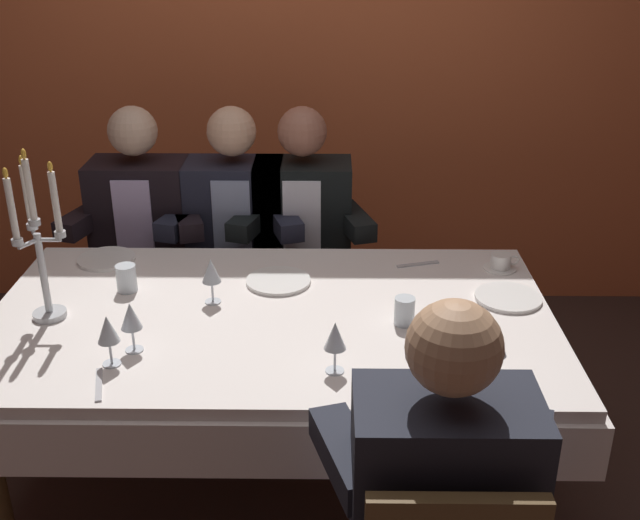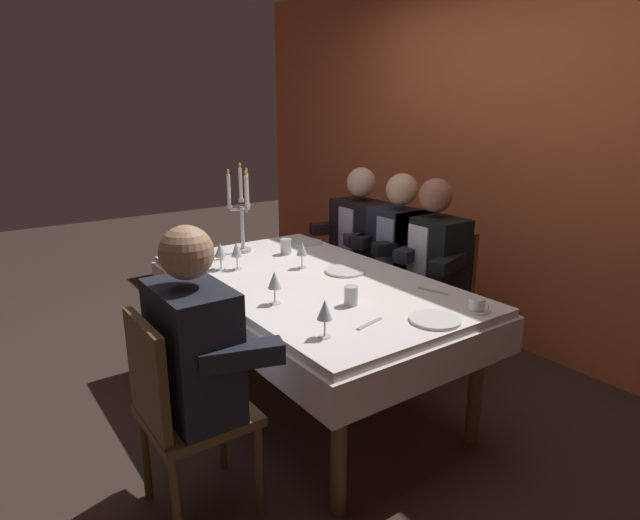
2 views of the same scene
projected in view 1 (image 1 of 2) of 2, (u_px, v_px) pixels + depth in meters
The scene contains 22 objects.
ground_plane at pixel (276, 486), 2.89m from camera, with size 12.00×12.00×0.00m, color #3A2923.
back_wall at pixel (291, 49), 3.84m from camera, with size 6.00×0.12×2.70m, color #D46438.
dining_table at pixel (272, 344), 2.63m from camera, with size 1.94×1.14×0.74m.
candelabra at pixel (39, 246), 2.45m from camera, with size 0.15×0.17×0.58m.
dinner_plate_0 at pixel (508, 298), 2.67m from camera, with size 0.23×0.23×0.01m, color white.
dinner_plate_1 at pixel (106, 259), 2.97m from camera, with size 0.22×0.22×0.01m, color white.
dinner_plate_2 at pixel (278, 281), 2.79m from camera, with size 0.24×0.24×0.01m, color white.
wine_glass_0 at pixel (496, 344), 2.17m from camera, with size 0.07×0.07×0.16m.
wine_glass_1 at pixel (335, 337), 2.21m from camera, with size 0.07×0.07×0.16m.
wine_glass_2 at pixel (131, 317), 2.31m from camera, with size 0.07×0.07×0.16m.
wine_glass_3 at pixel (211, 272), 2.61m from camera, with size 0.07×0.07×0.16m.
wine_glass_4 at pixel (108, 331), 2.24m from camera, with size 0.07×0.07×0.16m.
water_tumbler_0 at pixel (404, 311), 2.50m from camera, with size 0.07×0.07×0.09m, color silver.
water_tumbler_1 at pixel (126, 278), 2.72m from camera, with size 0.07×0.07×0.10m, color silver.
coffee_cup_0 at pixel (501, 262), 2.89m from camera, with size 0.13×0.12×0.06m.
spoon_0 at pixel (418, 264), 2.94m from camera, with size 0.17×0.02×0.01m, color #B7B7BC.
fork_1 at pixel (480, 336), 2.44m from camera, with size 0.17×0.02×0.01m, color #B7B7BC.
spoon_2 at pixel (99, 385), 2.18m from camera, with size 0.17×0.02×0.01m, color #B7B7BC.
seated_diner_0 at pixel (142, 219), 3.40m from camera, with size 0.63×0.48×1.24m.
seated_diner_1 at pixel (236, 219), 3.39m from camera, with size 0.63×0.48×1.24m.
seated_diner_2 at pixel (303, 219), 3.39m from camera, with size 0.63×0.48×1.24m.
seated_diner_3 at pixel (442, 498), 1.77m from camera, with size 0.63×0.48×1.24m.
Camera 1 is at (0.19, -2.28, 1.97)m, focal length 43.01 mm.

